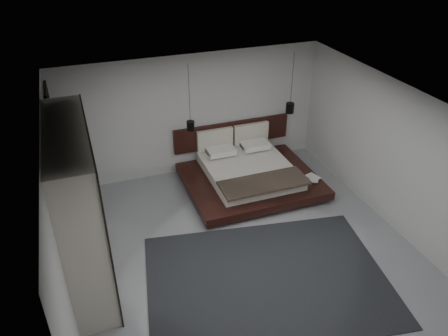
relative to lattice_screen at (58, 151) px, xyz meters
name	(u,v)px	position (x,y,z in m)	size (l,w,h in m)	color
floor	(242,245)	(2.95, -2.45, -1.30)	(6.00, 6.00, 0.00)	gray
ceiling	(245,105)	(2.95, -2.45, 1.50)	(6.00, 6.00, 0.00)	white
wall_back	(193,115)	(2.95, 0.55, 0.10)	(6.00, 6.00, 0.00)	#BBBBB9
wall_front	(341,313)	(2.95, -5.45, 0.10)	(6.00, 6.00, 0.00)	#BBBBB9
wall_left	(59,218)	(-0.05, -2.45, 0.10)	(6.00, 6.00, 0.00)	#BBBBB9
wall_right	(389,153)	(5.95, -2.45, 0.10)	(6.00, 6.00, 0.00)	#BBBBB9
lattice_screen	(58,151)	(0.00, 0.00, 0.00)	(0.05, 0.90, 2.60)	black
bed	(248,173)	(3.88, -0.55, -1.01)	(2.87, 2.43, 1.09)	black
book_lower	(309,179)	(5.05, -1.21, -1.02)	(0.23, 0.30, 0.03)	#99724C
book_upper	(309,178)	(5.03, -1.24, -0.99)	(0.21, 0.28, 0.02)	#99724C
pendant_left	(191,125)	(2.70, -0.09, 0.16)	(0.17, 0.17, 1.45)	black
pendant_right	(290,108)	(5.05, -0.09, 0.22)	(0.19, 0.19, 1.40)	black
wardrobe	(79,208)	(0.25, -2.20, 0.05)	(0.65, 2.76, 2.71)	beige
rug	(267,279)	(3.02, -3.43, -1.29)	(4.02, 2.87, 0.02)	black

